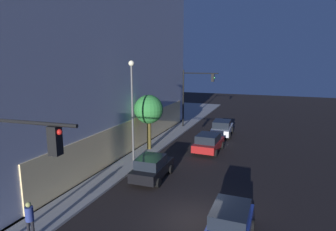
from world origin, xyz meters
The scene contains 10 objects.
ground_plane centered at (0.00, 0.00, 0.00)m, with size 120.00×120.00×0.00m, color black.
modern_building centered at (9.74, 20.19, 9.41)m, with size 28.66×24.13×18.98m.
traffic_light_far_corner centered at (20.05, 5.84, 4.78)m, with size 0.32×4.31×6.97m.
street_lamp_sidewalk centered at (6.60, 6.94, 5.18)m, with size 0.44×0.44×8.01m.
sidewalk_tree centered at (10.09, 7.15, 3.79)m, with size 2.61×2.61×5.00m.
pedestrian_waiting centered at (-4.29, 6.45, 1.23)m, with size 0.36×0.36×1.81m.
car_blue centered at (-1.16, -1.93, 0.83)m, with size 4.47×2.06×1.62m.
car_black centered at (4.21, 4.24, 0.84)m, with size 4.14×2.13×1.65m.
car_red centered at (11.64, 1.95, 0.85)m, with size 4.24×2.35×1.66m.
car_white centered at (17.80, 1.83, 0.89)m, with size 4.61×2.35×1.73m.
Camera 1 is at (-13.03, -3.51, 8.09)m, focal length 30.55 mm.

